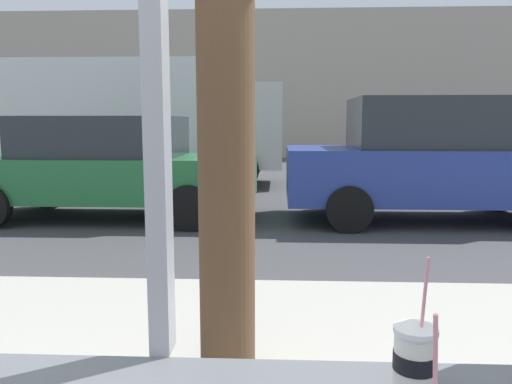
# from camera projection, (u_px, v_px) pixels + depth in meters

# --- Properties ---
(ground_plane) EXTENTS (60.00, 60.00, 0.00)m
(ground_plane) POSITION_uv_depth(u_px,v_px,m) (263.00, 203.00, 9.22)
(ground_plane) COLOR #424244
(sidewalk_strip) EXTENTS (16.00, 2.80, 0.16)m
(sidewalk_strip) POSITION_uv_depth(u_px,v_px,m) (228.00, 369.00, 2.88)
(sidewalk_strip) COLOR #B2ADA3
(sidewalk_strip) RESTS_ON ground
(building_facade_far) EXTENTS (28.00, 1.20, 6.07)m
(building_facade_far) POSITION_uv_depth(u_px,v_px,m) (273.00, 86.00, 21.12)
(building_facade_far) COLOR #A89E8E
(building_facade_far) RESTS_ON ground
(soda_cup_left) EXTENTS (0.09, 0.09, 0.30)m
(soda_cup_left) POSITION_uv_depth(u_px,v_px,m) (415.00, 359.00, 1.04)
(soda_cup_left) COLOR white
(soda_cup_left) RESTS_ON window_counter
(parked_car_green) EXTENTS (4.58, 1.95, 1.58)m
(parked_car_green) POSITION_uv_depth(u_px,v_px,m) (107.00, 166.00, 7.73)
(parked_car_green) COLOR #236B38
(parked_car_green) RESTS_ON ground
(parked_car_blue) EXTENTS (4.38, 1.96, 1.85)m
(parked_car_blue) POSITION_uv_depth(u_px,v_px,m) (432.00, 160.00, 7.48)
(parked_car_blue) COLOR #283D93
(parked_car_blue) RESTS_ON ground
(box_truck) EXTENTS (6.63, 2.44, 2.88)m
(box_truck) POSITION_uv_depth(u_px,v_px,m) (138.00, 119.00, 11.85)
(box_truck) COLOR silver
(box_truck) RESTS_ON ground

